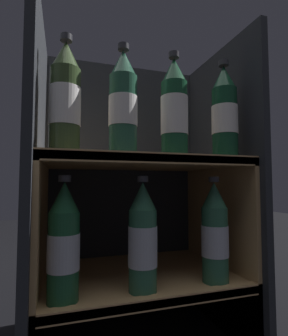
# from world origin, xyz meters

# --- Properties ---
(fridge_back_wall) EXTENTS (0.57, 0.02, 0.87)m
(fridge_back_wall) POSITION_xyz_m (0.00, 0.38, 0.43)
(fridge_back_wall) COLOR #23262B
(fridge_back_wall) RESTS_ON ground_plane
(fridge_side_left) EXTENTS (0.02, 0.41, 0.87)m
(fridge_side_left) POSITION_xyz_m (-0.27, 0.18, 0.43)
(fridge_side_left) COLOR #23262B
(fridge_side_left) RESTS_ON ground_plane
(fridge_side_right) EXTENTS (0.02, 0.41, 0.87)m
(fridge_side_right) POSITION_xyz_m (0.27, 0.18, 0.43)
(fridge_side_right) COLOR #23262B
(fridge_side_right) RESTS_ON ground_plane
(shelf_lower) EXTENTS (0.53, 0.37, 0.19)m
(shelf_lower) POSITION_xyz_m (0.00, 0.17, 0.15)
(shelf_lower) COLOR tan
(shelf_lower) RESTS_ON ground_plane
(shelf_upper) EXTENTS (0.53, 0.37, 0.51)m
(shelf_upper) POSITION_xyz_m (0.00, 0.18, 0.36)
(shelf_upper) COLOR tan
(shelf_upper) RESTS_ON ground_plane
(bottle_upper_front_0) EXTENTS (0.07, 0.07, 0.27)m
(bottle_upper_front_0) POSITION_xyz_m (-0.21, 0.05, 0.62)
(bottle_upper_front_0) COLOR #384C28
(bottle_upper_front_0) RESTS_ON shelf_upper
(bottle_upper_front_1) EXTENTS (0.07, 0.07, 0.27)m
(bottle_upper_front_1) POSITION_xyz_m (-0.08, 0.05, 0.62)
(bottle_upper_front_1) COLOR #285B42
(bottle_upper_front_1) RESTS_ON shelf_upper
(bottle_upper_front_2) EXTENTS (0.07, 0.07, 0.27)m
(bottle_upper_front_2) POSITION_xyz_m (0.06, 0.05, 0.62)
(bottle_upper_front_2) COLOR #194C2D
(bottle_upper_front_2) RESTS_ON shelf_upper
(bottle_upper_front_3) EXTENTS (0.07, 0.07, 0.27)m
(bottle_upper_front_3) POSITION_xyz_m (0.20, 0.05, 0.62)
(bottle_upper_front_3) COLOR #144228
(bottle_upper_front_3) RESTS_ON shelf_upper
(bottle_lower_front_0) EXTENTS (0.07, 0.07, 0.27)m
(bottle_lower_front_0) POSITION_xyz_m (-0.20, 0.05, 0.31)
(bottle_lower_front_0) COLOR #194C2D
(bottle_lower_front_0) RESTS_ON shelf_lower
(bottle_lower_front_1) EXTENTS (0.07, 0.07, 0.27)m
(bottle_lower_front_1) POSITION_xyz_m (-0.03, 0.05, 0.31)
(bottle_lower_front_1) COLOR #285B42
(bottle_lower_front_1) RESTS_ON shelf_lower
(bottle_lower_front_2) EXTENTS (0.07, 0.07, 0.27)m
(bottle_lower_front_2) POSITION_xyz_m (0.17, 0.05, 0.31)
(bottle_lower_front_2) COLOR #285B42
(bottle_lower_front_2) RESTS_ON shelf_lower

